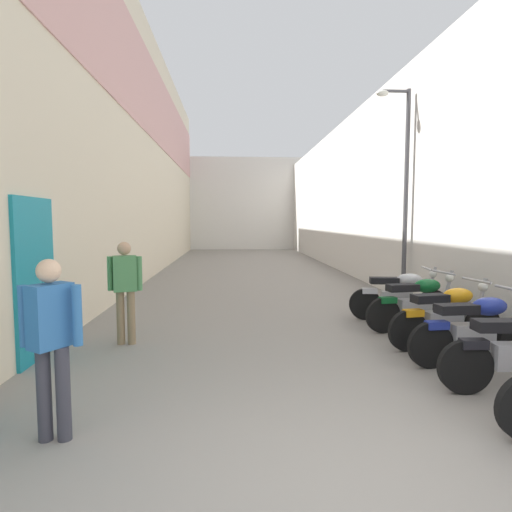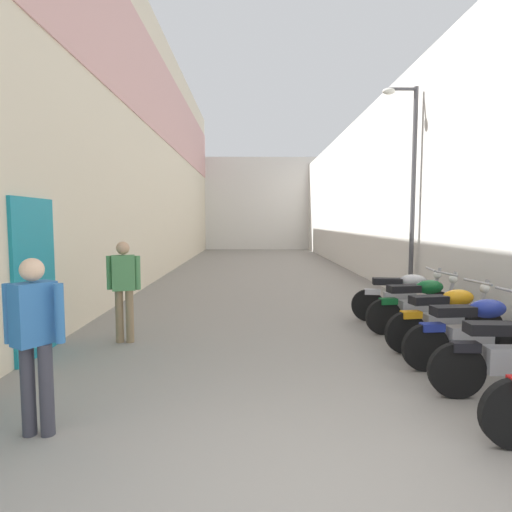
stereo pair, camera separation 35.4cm
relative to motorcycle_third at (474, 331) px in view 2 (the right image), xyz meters
The scene contains 11 objects.
ground_plane 8.22m from the motorcycle_third, 107.34° to the left, with size 41.27×41.27×0.00m, color gray.
building_left 12.08m from the motorcycle_third, 121.58° to the left, with size 0.45×25.27×8.31m.
building_right 10.15m from the motorcycle_third, 83.38° to the left, with size 0.45×25.27×5.52m.
building_far_end 23.73m from the motorcycle_third, 95.95° to the left, with size 9.77×2.00×6.00m, color silver.
motorcycle_third is the anchor object (origin of this frame).
motorcycle_fourth 0.75m from the motorcycle_third, 90.01° to the left, with size 1.84×0.58×1.04m.
motorcycle_fifth 1.73m from the motorcycle_third, 90.00° to the left, with size 1.84×0.58×1.04m.
motorcycle_sixth 2.51m from the motorcycle_third, 90.00° to the left, with size 1.84×0.58×1.04m.
pedestrian_by_doorway 4.98m from the motorcycle_third, 161.15° to the right, with size 0.52×0.39×1.57m.
pedestrian_mid_alley 4.96m from the motorcycle_third, 165.29° to the left, with size 0.52×0.29×1.57m.
street_lamp 4.87m from the motorcycle_third, 80.59° to the left, with size 0.79×0.18×4.80m.
Camera 2 is at (-0.37, -2.40, 1.89)m, focal length 29.63 mm.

